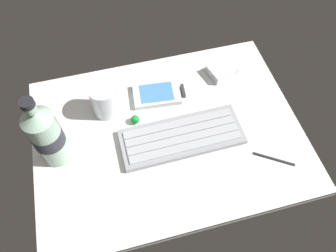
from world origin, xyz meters
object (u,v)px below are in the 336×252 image
at_px(handheld_device, 159,94).
at_px(juice_cup, 105,101).
at_px(trackball_mouse, 135,120).
at_px(water_bottle, 46,135).
at_px(keyboard, 182,137).
at_px(charger_block, 222,71).
at_px(stylus_pen, 274,159).

height_order(handheld_device, juice_cup, juice_cup).
distance_m(handheld_device, trackball_mouse, 0.10).
relative_size(water_bottle, trackball_mouse, 9.45).
bearing_deg(water_bottle, trackball_mouse, 12.68).
bearing_deg(keyboard, water_bottle, 173.91).
bearing_deg(charger_block, keyboard, -133.71).
relative_size(keyboard, handheld_device, 2.19).
bearing_deg(water_bottle, charger_block, 16.99).
height_order(keyboard, juice_cup, juice_cup).
xyz_separation_m(water_bottle, trackball_mouse, (0.19, 0.04, -0.08)).
xyz_separation_m(juice_cup, trackball_mouse, (0.06, -0.05, -0.03)).
xyz_separation_m(water_bottle, charger_block, (0.45, 0.14, -0.08)).
distance_m(keyboard, stylus_pen, 0.22).
distance_m(keyboard, juice_cup, 0.21).
bearing_deg(trackball_mouse, juice_cup, 140.00).
distance_m(keyboard, water_bottle, 0.30).
relative_size(handheld_device, charger_block, 1.90).
bearing_deg(trackball_mouse, stylus_pen, -32.21).
xyz_separation_m(trackball_mouse, stylus_pen, (0.29, -0.18, -0.01)).
distance_m(keyboard, handheld_device, 0.14).
bearing_deg(juice_cup, charger_block, 7.51).
distance_m(handheld_device, water_bottle, 0.30).
xyz_separation_m(handheld_device, water_bottle, (-0.27, -0.11, 0.08)).
height_order(water_bottle, charger_block, water_bottle).
relative_size(handheld_device, trackball_mouse, 6.04).
xyz_separation_m(water_bottle, stylus_pen, (0.48, -0.14, -0.09)).
distance_m(juice_cup, water_bottle, 0.17).
xyz_separation_m(keyboard, water_bottle, (-0.29, 0.03, 0.08)).
distance_m(juice_cup, charger_block, 0.32).
bearing_deg(charger_block, water_bottle, -163.01).
xyz_separation_m(keyboard, charger_block, (0.16, 0.17, 0.00)).
height_order(water_bottle, stylus_pen, water_bottle).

